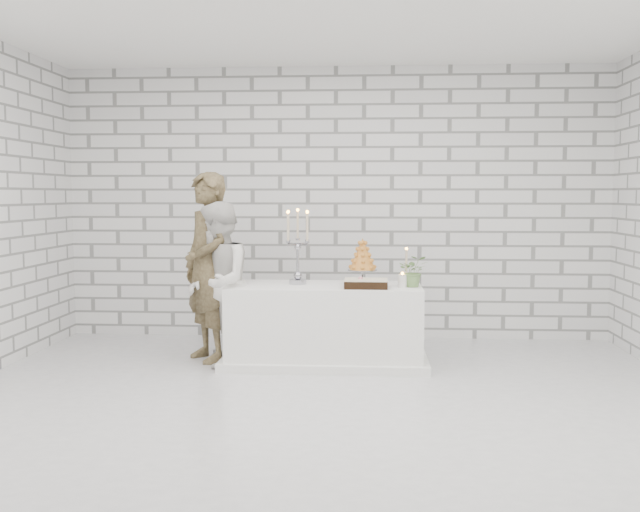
{
  "coord_description": "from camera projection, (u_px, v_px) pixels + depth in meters",
  "views": [
    {
      "loc": [
        0.36,
        -5.54,
        1.6
      ],
      "look_at": [
        -0.07,
        0.9,
        1.05
      ],
      "focal_mm": 40.64,
      "sensor_mm": 36.0,
      "label": 1
    }
  ],
  "objects": [
    {
      "name": "cake_table",
      "position": [
        325.0,
        324.0,
        6.83
      ],
      "size": [
        1.8,
        0.8,
        0.75
      ],
      "primitive_type": "cube",
      "color": "white",
      "rests_on": "ground"
    },
    {
      "name": "wall_back",
      "position": [
        336.0,
        204.0,
        8.03
      ],
      "size": [
        6.0,
        0.01,
        3.0
      ],
      "primitive_type": "cube",
      "color": "white",
      "rests_on": "ground"
    },
    {
      "name": "candelabra",
      "position": [
        298.0,
        246.0,
        6.84
      ],
      "size": [
        0.32,
        0.32,
        0.72
      ],
      "primitive_type": null,
      "rotation": [
        0.0,
        0.0,
        0.09
      ],
      "color": "#A0A0AA",
      "rests_on": "cake_table"
    },
    {
      "name": "wall_front",
      "position": [
        283.0,
        218.0,
        3.05
      ],
      "size": [
        6.0,
        0.01,
        3.0
      ],
      "primitive_type": "cube",
      "color": "white",
      "rests_on": "ground"
    },
    {
      "name": "bride",
      "position": [
        218.0,
        284.0,
        6.76
      ],
      "size": [
        0.67,
        0.81,
        1.54
      ],
      "primitive_type": "imported",
      "rotation": [
        0.0,
        0.0,
        -1.44
      ],
      "color": "silver",
      "rests_on": "ground"
    },
    {
      "name": "chocolate_cake",
      "position": [
        366.0,
        283.0,
        6.6
      ],
      "size": [
        0.39,
        0.28,
        0.08
      ],
      "primitive_type": "cube",
      "rotation": [
        0.0,
        0.0,
        -0.01
      ],
      "color": "black",
      "rests_on": "cake_table"
    },
    {
      "name": "groom",
      "position": [
        207.0,
        267.0,
        6.93
      ],
      "size": [
        0.75,
        0.79,
        1.81
      ],
      "primitive_type": "imported",
      "rotation": [
        0.0,
        0.0,
        -0.89
      ],
      "color": "#382D1C",
      "rests_on": "ground"
    },
    {
      "name": "flowers",
      "position": [
        413.0,
        271.0,
        6.66
      ],
      "size": [
        0.27,
        0.23,
        0.29
      ],
      "primitive_type": "imported",
      "rotation": [
        0.0,
        0.0,
        -0.01
      ],
      "color": "#456D3B",
      "rests_on": "cake_table"
    },
    {
      "name": "ground",
      "position": [
        321.0,
        399.0,
        5.67
      ],
      "size": [
        6.0,
        5.0,
        0.01
      ],
      "primitive_type": "cube",
      "color": "silver",
      "rests_on": "ground"
    },
    {
      "name": "croquembouche",
      "position": [
        363.0,
        261.0,
        6.88
      ],
      "size": [
        0.32,
        0.32,
        0.44
      ],
      "primitive_type": null,
      "rotation": [
        0.0,
        0.0,
        -0.14
      ],
      "color": "#B36923",
      "rests_on": "cake_table"
    },
    {
      "name": "pillar_candle",
      "position": [
        402.0,
        281.0,
        6.62
      ],
      "size": [
        0.1,
        0.1,
        0.12
      ],
      "primitive_type": "cylinder",
      "rotation": [
        0.0,
        0.0,
        -0.22
      ],
      "color": "white",
      "rests_on": "cake_table"
    },
    {
      "name": "ceiling",
      "position": [
        321.0,
        7.0,
        5.41
      ],
      "size": [
        6.0,
        5.0,
        0.01
      ],
      "primitive_type": "cube",
      "color": "white",
      "rests_on": "ground"
    },
    {
      "name": "extra_taper",
      "position": [
        406.0,
        266.0,
        6.97
      ],
      "size": [
        0.06,
        0.06,
        0.32
      ],
      "primitive_type": "cylinder",
      "rotation": [
        0.0,
        0.0,
        0.01
      ],
      "color": "beige",
      "rests_on": "cake_table"
    }
  ]
}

